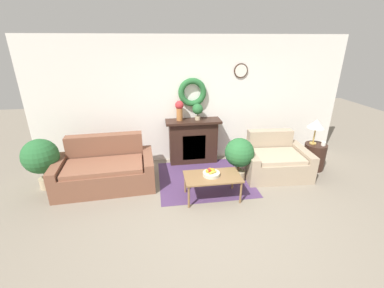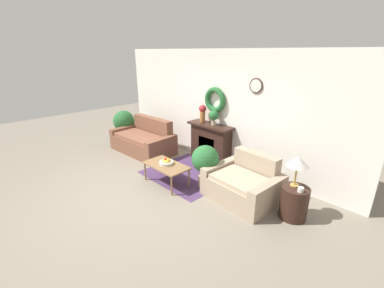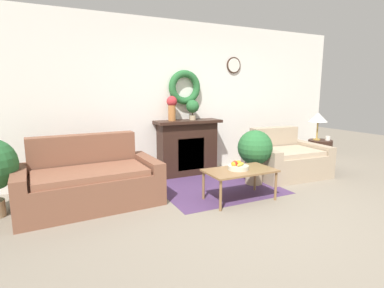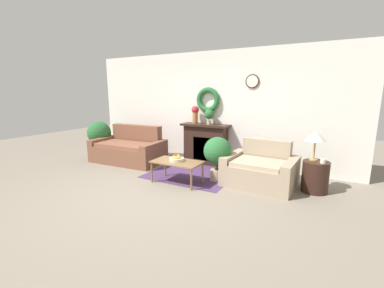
# 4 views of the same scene
# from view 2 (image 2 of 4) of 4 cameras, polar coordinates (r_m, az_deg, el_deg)

# --- Properties ---
(ground_plane) EXTENTS (16.00, 16.00, 0.00)m
(ground_plane) POSITION_cam_2_polar(r_m,az_deg,el_deg) (5.23, -12.76, -10.95)
(ground_plane) COLOR gray
(floor_rug) EXTENTS (1.80, 1.64, 0.01)m
(floor_rug) POSITION_cam_2_polar(r_m,az_deg,el_deg) (5.93, -0.59, -6.51)
(floor_rug) COLOR #4C335B
(floor_rug) RESTS_ON ground_plane
(wall_back) EXTENTS (6.80, 0.19, 2.70)m
(wall_back) POSITION_cam_2_polar(r_m,az_deg,el_deg) (6.25, 5.75, 8.00)
(wall_back) COLOR white
(wall_back) RESTS_ON ground_plane
(fireplace) EXTENTS (1.19, 0.41, 0.99)m
(fireplace) POSITION_cam_2_polar(r_m,az_deg,el_deg) (6.35, 4.13, 0.18)
(fireplace) COLOR #331E16
(fireplace) RESTS_ON ground_plane
(couch_left) EXTENTS (1.82, 1.06, 0.90)m
(couch_left) POSITION_cam_2_polar(r_m,az_deg,el_deg) (7.23, -10.61, 0.77)
(couch_left) COLOR brown
(couch_left) RESTS_ON ground_plane
(loveseat_right) EXTENTS (1.34, 1.06, 0.83)m
(loveseat_right) POSITION_cam_2_polar(r_m,az_deg,el_deg) (4.98, 11.42, -8.65)
(loveseat_right) COLOR tan
(loveseat_right) RESTS_ON ground_plane
(coffee_table) EXTENTS (0.97, 0.54, 0.43)m
(coffee_table) POSITION_cam_2_polar(r_m,az_deg,el_deg) (5.37, -5.75, -5.01)
(coffee_table) COLOR olive
(coffee_table) RESTS_ON ground_plane
(fruit_bowl) EXTENTS (0.29, 0.29, 0.12)m
(fruit_bowl) POSITION_cam_2_polar(r_m,az_deg,el_deg) (5.36, -5.73, -4.01)
(fruit_bowl) COLOR beige
(fruit_bowl) RESTS_ON coffee_table
(side_table_by_loveseat) EXTENTS (0.45, 0.45, 0.56)m
(side_table_by_loveseat) POSITION_cam_2_polar(r_m,az_deg,el_deg) (4.68, 21.71, -12.03)
(side_table_by_loveseat) COLOR #331E16
(side_table_by_loveseat) RESTS_ON ground_plane
(table_lamp) EXTENTS (0.35, 0.35, 0.53)m
(table_lamp) POSITION_cam_2_polar(r_m,az_deg,el_deg) (4.42, 22.47, -3.68)
(table_lamp) COLOR #B28E42
(table_lamp) RESTS_ON side_table_by_loveseat
(mug) EXTENTS (0.09, 0.09, 0.08)m
(mug) POSITION_cam_2_polar(r_m,az_deg,el_deg) (4.43, 23.00, -9.33)
(mug) COLOR silver
(mug) RESTS_ON side_table_by_loveseat
(vase_on_mantel_left) EXTENTS (0.18, 0.18, 0.42)m
(vase_on_mantel_left) POSITION_cam_2_polar(r_m,az_deg,el_deg) (6.33, 2.36, 7.11)
(vase_on_mantel_left) COLOR #AD6B38
(vase_on_mantel_left) RESTS_ON fireplace
(potted_plant_on_mantel) EXTENTS (0.23, 0.23, 0.35)m
(potted_plant_on_mantel) POSITION_cam_2_polar(r_m,az_deg,el_deg) (6.07, 4.88, 6.27)
(potted_plant_on_mantel) COLOR tan
(potted_plant_on_mantel) RESTS_ON fireplace
(potted_plant_floor_by_couch) EXTENTS (0.63, 0.63, 0.96)m
(potted_plant_floor_by_couch) POSITION_cam_2_polar(r_m,az_deg,el_deg) (8.07, -14.89, 4.77)
(potted_plant_floor_by_couch) COLOR tan
(potted_plant_floor_by_couch) RESTS_ON ground_plane
(potted_plant_floor_by_loveseat) EXTENTS (0.56, 0.56, 0.88)m
(potted_plant_floor_by_loveseat) POSITION_cam_2_polar(r_m,az_deg,el_deg) (5.18, 2.96, -3.77)
(potted_plant_floor_by_loveseat) COLOR tan
(potted_plant_floor_by_loveseat) RESTS_ON ground_plane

